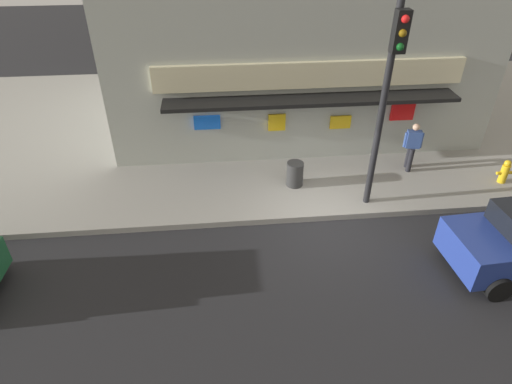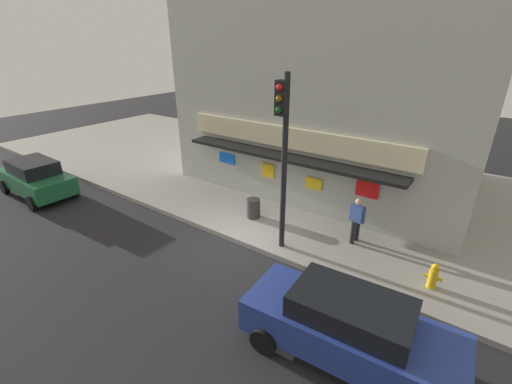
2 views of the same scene
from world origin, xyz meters
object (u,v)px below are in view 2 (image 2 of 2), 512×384
object	(u,v)px
pedestrian	(357,219)
parked_car_blue	(349,327)
parked_car_green	(36,178)
fire_hydrant	(433,276)
traffic_light	(283,144)
trash_can	(253,208)

from	to	relation	value
pedestrian	parked_car_blue	size ratio (longest dim) A/B	0.34
parked_car_green	pedestrian	bearing A→B (deg)	17.62
fire_hydrant	traffic_light	bearing A→B (deg)	-171.06
fire_hydrant	trash_can	size ratio (longest dim) A/B	1.00
pedestrian	parked_car_blue	bearing A→B (deg)	-71.29
parked_car_blue	pedestrian	bearing A→B (deg)	108.71
trash_can	pedestrian	size ratio (longest dim) A/B	0.48
traffic_light	parked_car_blue	size ratio (longest dim) A/B	1.19
parked_car_blue	traffic_light	bearing A→B (deg)	141.46
parked_car_blue	parked_car_green	size ratio (longest dim) A/B	1.12
pedestrian	trash_can	bearing A→B (deg)	-171.55
traffic_light	fire_hydrant	distance (m)	5.56
pedestrian	parked_car_green	size ratio (longest dim) A/B	0.39
trash_can	parked_car_blue	size ratio (longest dim) A/B	0.16
traffic_light	fire_hydrant	size ratio (longest dim) A/B	7.21
fire_hydrant	parked_car_green	size ratio (longest dim) A/B	0.18
trash_can	fire_hydrant	bearing A→B (deg)	-4.18
trash_can	parked_car_green	xyz separation A→B (m)	(-9.43, -3.64, 0.27)
fire_hydrant	trash_can	distance (m)	6.47
traffic_light	pedestrian	world-z (taller)	traffic_light
pedestrian	parked_car_green	bearing A→B (deg)	-162.38
traffic_light	parked_car_green	xyz separation A→B (m)	(-11.37, -2.46, -2.87)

